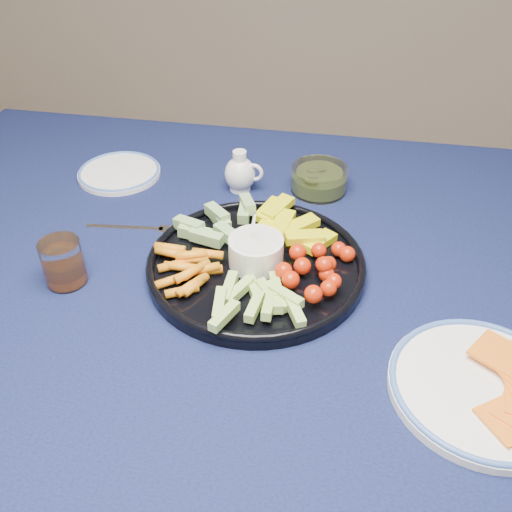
% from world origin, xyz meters
% --- Properties ---
extents(dining_table, '(1.67, 1.07, 0.75)m').
position_xyz_m(dining_table, '(0.00, 0.00, 0.66)').
color(dining_table, '#4F341A').
rests_on(dining_table, ground).
extents(crudite_platter, '(0.37, 0.37, 0.12)m').
position_xyz_m(crudite_platter, '(-0.07, -0.00, 0.77)').
color(crudite_platter, black).
rests_on(crudite_platter, dining_table).
extents(creamer_pitcher, '(0.08, 0.06, 0.09)m').
position_xyz_m(creamer_pitcher, '(-0.15, 0.25, 0.78)').
color(creamer_pitcher, white).
rests_on(creamer_pitcher, dining_table).
extents(pickle_bowl, '(0.11, 0.11, 0.05)m').
position_xyz_m(pickle_bowl, '(0.01, 0.27, 0.77)').
color(pickle_bowl, silver).
rests_on(pickle_bowl, dining_table).
extents(cheese_plate, '(0.25, 0.25, 0.03)m').
position_xyz_m(cheese_plate, '(0.27, -0.20, 0.76)').
color(cheese_plate, white).
rests_on(cheese_plate, dining_table).
extents(juice_tumbler, '(0.07, 0.07, 0.08)m').
position_xyz_m(juice_tumbler, '(-0.37, -0.09, 0.78)').
color(juice_tumbler, silver).
rests_on(juice_tumbler, dining_table).
extents(fork_left, '(0.17, 0.03, 0.00)m').
position_xyz_m(fork_left, '(-0.30, 0.07, 0.75)').
color(fork_left, white).
rests_on(fork_left, dining_table).
extents(fork_right, '(0.17, 0.12, 0.00)m').
position_xyz_m(fork_right, '(0.28, -0.18, 0.75)').
color(fork_right, white).
rests_on(fork_right, dining_table).
extents(side_plate_extra, '(0.17, 0.17, 0.01)m').
position_xyz_m(side_plate_extra, '(-0.41, 0.26, 0.75)').
color(side_plate_extra, white).
rests_on(side_plate_extra, dining_table).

